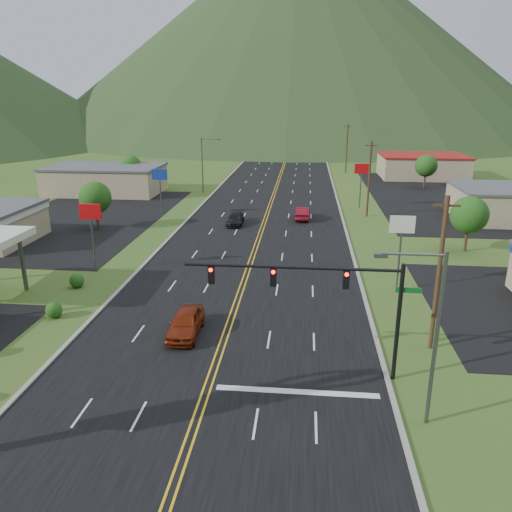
# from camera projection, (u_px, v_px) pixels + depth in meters

# --- Properties ---
(traffic_signal) EXTENTS (13.10, 0.43, 7.00)m
(traffic_signal) POSITION_uv_depth(u_px,v_px,m) (327.00, 290.00, 27.62)
(traffic_signal) COLOR black
(traffic_signal) RESTS_ON ground
(streetlight_east) EXTENTS (3.28, 0.25, 9.00)m
(streetlight_east) POSITION_uv_depth(u_px,v_px,m) (430.00, 328.00, 23.44)
(streetlight_east) COLOR #59595E
(streetlight_east) RESTS_ON ground
(streetlight_west) EXTENTS (3.28, 0.25, 9.00)m
(streetlight_west) POSITION_uv_depth(u_px,v_px,m) (204.00, 161.00, 82.40)
(streetlight_west) COLOR #59595E
(streetlight_west) RESTS_ON ground
(building_west_far) EXTENTS (18.40, 11.40, 4.50)m
(building_west_far) POSITION_uv_depth(u_px,v_px,m) (106.00, 179.00, 82.94)
(building_west_far) COLOR #C3B387
(building_west_far) RESTS_ON ground
(building_east_mid) EXTENTS (14.40, 11.40, 4.30)m
(building_east_mid) POSITION_uv_depth(u_px,v_px,m) (512.00, 203.00, 65.02)
(building_east_mid) COLOR #C3B387
(building_east_mid) RESTS_ON ground
(building_east_far) EXTENTS (16.40, 12.40, 4.50)m
(building_east_far) POSITION_uv_depth(u_px,v_px,m) (422.00, 166.00, 98.50)
(building_east_far) COLOR #C3B387
(building_east_far) RESTS_ON ground
(pole_sign_west_a) EXTENTS (2.00, 0.18, 6.40)m
(pole_sign_west_a) POSITION_uv_depth(u_px,v_px,m) (91.00, 219.00, 44.79)
(pole_sign_west_a) COLOR #59595E
(pole_sign_west_a) RESTS_ON ground
(pole_sign_west_b) EXTENTS (2.00, 0.18, 6.40)m
(pole_sign_west_b) POSITION_uv_depth(u_px,v_px,m) (160.00, 179.00, 65.62)
(pole_sign_west_b) COLOR #59595E
(pole_sign_west_b) RESTS_ON ground
(pole_sign_east_a) EXTENTS (2.00, 0.18, 6.40)m
(pole_sign_east_a) POSITION_uv_depth(u_px,v_px,m) (402.00, 232.00, 40.36)
(pole_sign_east_a) COLOR #59595E
(pole_sign_east_a) RESTS_ON ground
(pole_sign_east_b) EXTENTS (2.00, 0.18, 6.40)m
(pole_sign_east_b) POSITION_uv_depth(u_px,v_px,m) (361.00, 173.00, 70.65)
(pole_sign_east_b) COLOR #59595E
(pole_sign_east_b) RESTS_ON ground
(tree_west_a) EXTENTS (3.84, 3.84, 5.82)m
(tree_west_a) POSITION_uv_depth(u_px,v_px,m) (95.00, 198.00, 59.91)
(tree_west_a) COLOR #382314
(tree_west_a) RESTS_ON ground
(tree_west_b) EXTENTS (3.84, 3.84, 5.82)m
(tree_west_b) POSITION_uv_depth(u_px,v_px,m) (131.00, 166.00, 85.94)
(tree_west_b) COLOR #382314
(tree_west_b) RESTS_ON ground
(tree_east_a) EXTENTS (3.84, 3.84, 5.82)m
(tree_east_a) POSITION_uv_depth(u_px,v_px,m) (469.00, 215.00, 51.23)
(tree_east_a) COLOR #382314
(tree_east_a) RESTS_ON ground
(tree_east_b) EXTENTS (3.84, 3.84, 5.82)m
(tree_east_b) POSITION_uv_depth(u_px,v_px,m) (426.00, 166.00, 86.83)
(tree_east_b) COLOR #382314
(tree_east_b) RESTS_ON ground
(utility_pole_a) EXTENTS (1.60, 0.28, 10.00)m
(utility_pole_a) POSITION_uv_depth(u_px,v_px,m) (439.00, 273.00, 30.82)
(utility_pole_a) COLOR #382314
(utility_pole_a) RESTS_ON ground
(utility_pole_b) EXTENTS (1.60, 0.28, 10.00)m
(utility_pole_b) POSITION_uv_depth(u_px,v_px,m) (369.00, 178.00, 65.85)
(utility_pole_b) COLOR #382314
(utility_pole_b) RESTS_ON ground
(utility_pole_c) EXTENTS (1.60, 0.28, 10.00)m
(utility_pole_c) POSITION_uv_depth(u_px,v_px,m) (347.00, 148.00, 103.72)
(utility_pole_c) COLOR #382314
(utility_pole_c) RESTS_ON ground
(utility_pole_d) EXTENTS (1.60, 0.28, 10.00)m
(utility_pole_d) POSITION_uv_depth(u_px,v_px,m) (336.00, 134.00, 141.59)
(utility_pole_d) COLOR #382314
(utility_pole_d) RESTS_ON ground
(mountain_n) EXTENTS (220.00, 220.00, 85.00)m
(mountain_n) POSITION_uv_depth(u_px,v_px,m) (298.00, 29.00, 211.82)
(mountain_n) COLOR #223618
(mountain_n) RESTS_ON ground
(car_red_near) EXTENTS (2.07, 5.00, 1.69)m
(car_red_near) POSITION_uv_depth(u_px,v_px,m) (186.00, 323.00, 33.91)
(car_red_near) COLOR maroon
(car_red_near) RESTS_ON ground
(car_dark_mid) EXTENTS (2.08, 4.85, 1.39)m
(car_dark_mid) POSITION_uv_depth(u_px,v_px,m) (235.00, 219.00, 62.83)
(car_dark_mid) COLOR black
(car_dark_mid) RESTS_ON ground
(car_red_far) EXTENTS (1.88, 5.03, 1.64)m
(car_red_far) POSITION_uv_depth(u_px,v_px,m) (303.00, 213.00, 65.50)
(car_red_far) COLOR maroon
(car_red_far) RESTS_ON ground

